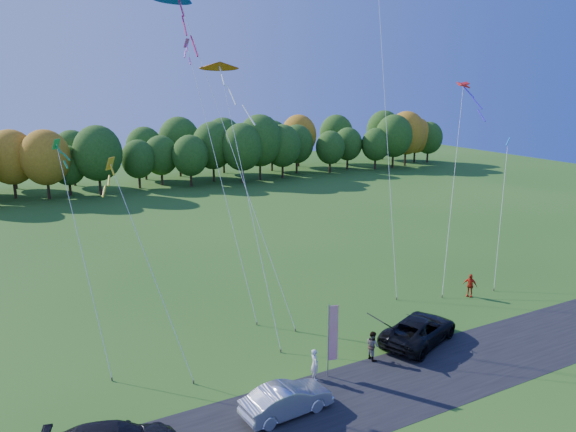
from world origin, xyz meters
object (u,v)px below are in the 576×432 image
silver_sedan (287,400)px  person_east (470,285)px  black_suv (419,330)px  feather_flag (332,332)px

silver_sedan → person_east: (18.71, 6.54, 0.12)m
black_suv → silver_sedan: (-10.53, -2.70, -0.07)m
feather_flag → person_east: bearing=17.2°
person_east → feather_flag: (-14.95, -4.62, 1.66)m
black_suv → person_east: 9.04m
person_east → silver_sedan: bearing=-95.9°
silver_sedan → feather_flag: feather_flag is taller
person_east → feather_flag: size_ratio=0.42×
black_suv → silver_sedan: size_ratio=1.30×
black_suv → feather_flag: (-6.76, -0.79, 1.71)m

